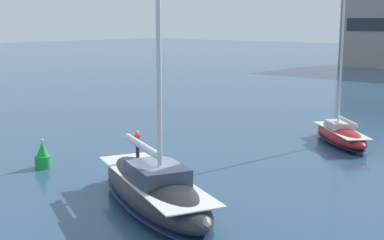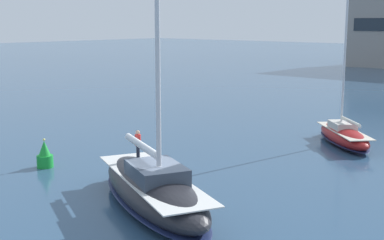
# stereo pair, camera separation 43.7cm
# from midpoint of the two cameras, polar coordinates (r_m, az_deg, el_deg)

# --- Properties ---
(ground_plane) EXTENTS (400.00, 400.00, 0.00)m
(ground_plane) POSITION_cam_midpoint_polar(r_m,az_deg,el_deg) (27.66, -4.56, -9.42)
(ground_plane) COLOR #2D4C6B
(sailboat_main) EXTENTS (12.38, 8.15, 16.58)m
(sailboat_main) POSITION_cam_midpoint_polar(r_m,az_deg,el_deg) (27.28, -4.57, -7.23)
(sailboat_main) COLOR #232328
(sailboat_main) RESTS_ON ground
(sailboat_moored_near_marina) EXTENTS (7.63, 7.37, 11.40)m
(sailboat_moored_near_marina) POSITION_cam_midpoint_polar(r_m,az_deg,el_deg) (42.93, 15.30, -1.49)
(sailboat_moored_near_marina) COLOR maroon
(sailboat_moored_near_marina) RESTS_ON ground
(channel_buoy) EXTENTS (1.06, 1.06, 1.93)m
(channel_buoy) POSITION_cam_midpoint_polar(r_m,az_deg,el_deg) (36.15, -15.96, -3.76)
(channel_buoy) COLOR green
(channel_buoy) RESTS_ON ground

